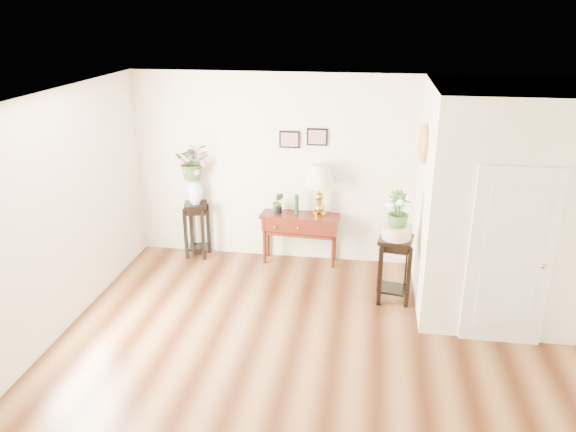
% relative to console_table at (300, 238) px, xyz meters
% --- Properties ---
extents(floor, '(6.00, 5.50, 0.02)m').
position_rel_console_table_xyz_m(floor, '(0.47, -2.57, -0.38)').
color(floor, brown).
rests_on(floor, ground).
extents(ceiling, '(6.00, 5.50, 0.02)m').
position_rel_console_table_xyz_m(ceiling, '(0.47, -2.57, 2.42)').
color(ceiling, white).
rests_on(ceiling, ground).
extents(wall_back, '(6.00, 0.02, 2.80)m').
position_rel_console_table_xyz_m(wall_back, '(0.47, 0.18, 1.02)').
color(wall_back, '#ECE3C6').
rests_on(wall_back, ground).
extents(wall_left, '(0.02, 5.50, 2.80)m').
position_rel_console_table_xyz_m(wall_left, '(-2.53, -2.57, 1.02)').
color(wall_left, '#ECE3C6').
rests_on(wall_left, ground).
extents(partition, '(1.80, 1.95, 2.80)m').
position_rel_console_table_xyz_m(partition, '(2.57, -0.79, 1.02)').
color(partition, '#ECE3C6').
rests_on(partition, floor).
extents(door, '(0.90, 0.05, 2.10)m').
position_rel_console_table_xyz_m(door, '(2.57, -1.79, 0.67)').
color(door, silver).
rests_on(door, floor).
extents(art_print_left, '(0.30, 0.02, 0.25)m').
position_rel_console_table_xyz_m(art_print_left, '(-0.18, 0.16, 1.47)').
color(art_print_left, black).
rests_on(art_print_left, wall_back).
extents(art_print_right, '(0.30, 0.02, 0.25)m').
position_rel_console_table_xyz_m(art_print_right, '(0.22, 0.16, 1.52)').
color(art_print_right, black).
rests_on(art_print_right, wall_back).
extents(wall_ornament, '(0.07, 0.51, 0.51)m').
position_rel_console_table_xyz_m(wall_ornament, '(1.63, -0.67, 1.67)').
color(wall_ornament, gold).
rests_on(wall_ornament, partition).
extents(console_table, '(1.18, 0.47, 0.77)m').
position_rel_console_table_xyz_m(console_table, '(0.00, 0.00, 0.00)').
color(console_table, '#3B1308').
rests_on(console_table, floor).
extents(table_lamp, '(0.59, 0.59, 0.78)m').
position_rel_console_table_xyz_m(table_lamp, '(0.29, 0.00, 0.73)').
color(table_lamp, '#B2892A').
rests_on(table_lamp, console_table).
extents(green_vase, '(0.07, 0.07, 0.30)m').
position_rel_console_table_xyz_m(green_vase, '(-0.05, 0.00, 0.55)').
color(green_vase, '#114323').
rests_on(green_vase, console_table).
extents(potted_plant, '(0.19, 0.16, 0.31)m').
position_rel_console_table_xyz_m(potted_plant, '(-0.33, 0.00, 0.54)').
color(potted_plant, '#305925').
rests_on(potted_plant, console_table).
extents(plant_stand_a, '(0.41, 0.41, 0.86)m').
position_rel_console_table_xyz_m(plant_stand_a, '(-1.59, -0.02, 0.05)').
color(plant_stand_a, black).
rests_on(plant_stand_a, floor).
extents(porcelain_vase, '(0.32, 0.32, 0.42)m').
position_rel_console_table_xyz_m(porcelain_vase, '(-1.59, -0.02, 0.70)').
color(porcelain_vase, white).
rests_on(porcelain_vase, plant_stand_a).
extents(lily_arrangement, '(0.63, 0.58, 0.56)m').
position_rel_console_table_xyz_m(lily_arrangement, '(-1.59, -0.02, 1.16)').
color(lily_arrangement, '#305925').
rests_on(lily_arrangement, porcelain_vase).
extents(plant_stand_b, '(0.48, 0.48, 0.88)m').
position_rel_console_table_xyz_m(plant_stand_b, '(1.37, -0.98, 0.06)').
color(plant_stand_b, black).
rests_on(plant_stand_b, floor).
extents(ceramic_bowl, '(0.45, 0.45, 0.17)m').
position_rel_console_table_xyz_m(ceramic_bowl, '(1.37, -0.98, 0.58)').
color(ceramic_bowl, beige).
rests_on(ceramic_bowl, plant_stand_b).
extents(narcissus, '(0.34, 0.34, 0.50)m').
position_rel_console_table_xyz_m(narcissus, '(1.37, -0.98, 0.87)').
color(narcissus, '#305925').
rests_on(narcissus, ceramic_bowl).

